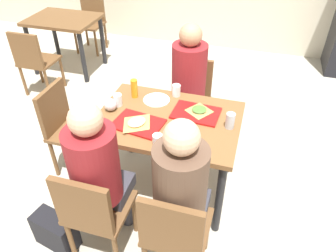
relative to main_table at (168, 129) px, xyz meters
name	(u,v)px	position (x,y,z in m)	size (l,w,h in m)	color
ground_plane	(168,185)	(0.00, 0.00, -0.65)	(10.00, 10.00, 0.02)	#B2AD9E
main_table	(168,129)	(0.00, 0.00, 0.00)	(1.10, 0.79, 0.74)	brown
chair_near_left	(93,211)	(-0.27, -0.78, -0.15)	(0.40, 0.40, 0.83)	brown
chair_near_right	(174,231)	(0.27, -0.78, -0.15)	(0.40, 0.40, 0.83)	brown
chair_far_side	(190,95)	(0.00, 0.78, -0.15)	(0.40, 0.40, 0.83)	brown
chair_left_end	(66,124)	(-0.93, 0.00, -0.15)	(0.40, 0.40, 0.83)	brown
person_in_red	(98,169)	(-0.27, -0.64, 0.09)	(0.32, 0.42, 1.24)	#383842
person_in_brown_jacket	(181,187)	(0.27, -0.64, 0.09)	(0.32, 0.42, 1.24)	#383842
person_far_side	(188,80)	(0.00, 0.64, 0.09)	(0.32, 0.42, 1.24)	#383842
tray_red_near	(138,124)	(-0.19, -0.14, 0.11)	(0.36, 0.26, 0.02)	#B21414
tray_red_far	(196,113)	(0.19, 0.12, 0.11)	(0.36, 0.26, 0.02)	#B21414
paper_plate_center	(157,100)	(-0.16, 0.22, 0.11)	(0.22, 0.22, 0.01)	white
paper_plate_near_edge	(182,139)	(0.16, -0.22, 0.11)	(0.22, 0.22, 0.01)	white
pizza_slice_a	(137,122)	(-0.20, -0.15, 0.13)	(0.24, 0.26, 0.02)	tan
pizza_slice_b	(199,110)	(0.21, 0.14, 0.13)	(0.19, 0.20, 0.02)	tan
plastic_cup_a	(176,90)	(-0.03, 0.34, 0.15)	(0.07, 0.07, 0.10)	white
plastic_cup_b	(158,141)	(0.03, -0.34, 0.15)	(0.07, 0.07, 0.10)	white
plastic_cup_c	(118,100)	(-0.44, 0.06, 0.15)	(0.07, 0.07, 0.10)	white
soda_can	(230,121)	(0.47, 0.02, 0.16)	(0.07, 0.07, 0.12)	#B7BCC6
condiment_bottle	(134,89)	(-0.36, 0.22, 0.18)	(0.06, 0.06, 0.16)	orange
foil_bundle	(110,105)	(-0.47, -0.02, 0.15)	(0.10, 0.10, 0.10)	silver
handbag	(56,231)	(-0.62, -0.80, -0.50)	(0.32, 0.16, 0.28)	black
background_table	(64,27)	(-1.99, 1.78, -0.02)	(0.90, 0.70, 0.74)	brown
background_chair_near	(34,59)	(-1.99, 1.04, -0.15)	(0.40, 0.40, 0.83)	brown
background_chair_far	(91,19)	(-1.99, 2.51, -0.15)	(0.40, 0.40, 0.83)	brown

